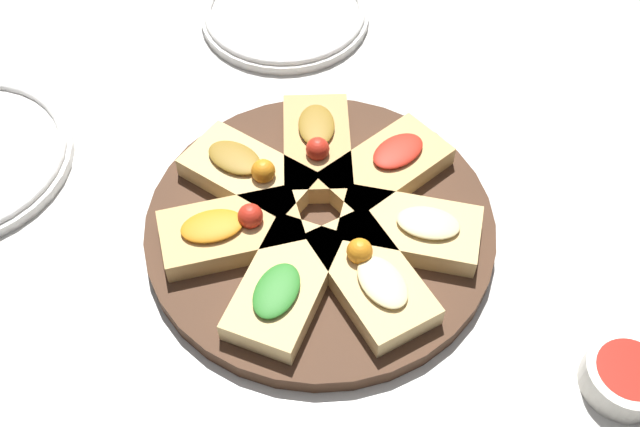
# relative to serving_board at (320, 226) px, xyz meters

# --- Properties ---
(ground_plane) EXTENTS (3.00, 3.00, 0.00)m
(ground_plane) POSITION_rel_serving_board_xyz_m (0.00, 0.00, -0.01)
(ground_plane) COLOR beige
(serving_board) EXTENTS (0.31, 0.31, 0.02)m
(serving_board) POSITION_rel_serving_board_xyz_m (0.00, 0.00, 0.00)
(serving_board) COLOR #422819
(serving_board) RESTS_ON ground_plane
(focaccia_slice_0) EXTENTS (0.13, 0.08, 0.03)m
(focaccia_slice_0) POSITION_rel_serving_board_xyz_m (0.08, 0.01, 0.02)
(focaccia_slice_0) COLOR tan
(focaccia_slice_0) RESTS_ON serving_board
(focaccia_slice_1) EXTENTS (0.11, 0.13, 0.04)m
(focaccia_slice_1) POSITION_rel_serving_board_xyz_m (0.04, 0.07, 0.02)
(focaccia_slice_1) COLOR tan
(focaccia_slice_1) RESTS_ON serving_board
(focaccia_slice_2) EXTENTS (0.10, 0.13, 0.04)m
(focaccia_slice_2) POSITION_rel_serving_board_xyz_m (-0.03, 0.07, 0.02)
(focaccia_slice_2) COLOR #DBB775
(focaccia_slice_2) RESTS_ON serving_board
(focaccia_slice_3) EXTENTS (0.13, 0.09, 0.04)m
(focaccia_slice_3) POSITION_rel_serving_board_xyz_m (-0.07, 0.02, 0.02)
(focaccia_slice_3) COLOR tan
(focaccia_slice_3) RESTS_ON serving_board
(focaccia_slice_4) EXTENTS (0.13, 0.12, 0.03)m
(focaccia_slice_4) POSITION_rel_serving_board_xyz_m (-0.06, -0.05, 0.02)
(focaccia_slice_4) COLOR #DBB775
(focaccia_slice_4) RESTS_ON serving_board
(focaccia_slice_5) EXTENTS (0.07, 0.12, 0.04)m
(focaccia_slice_5) POSITION_rel_serving_board_xyz_m (-0.00, -0.08, 0.02)
(focaccia_slice_5) COLOR #DBB775
(focaccia_slice_5) RESTS_ON serving_board
(focaccia_slice_6) EXTENTS (0.13, 0.13, 0.03)m
(focaccia_slice_6) POSITION_rel_serving_board_xyz_m (0.06, -0.06, 0.02)
(focaccia_slice_6) COLOR #DBB775
(focaccia_slice_6) RESTS_ON serving_board
(plate_right) EXTENTS (0.19, 0.19, 0.02)m
(plate_right) POSITION_rel_serving_board_xyz_m (0.13, 0.28, -0.00)
(plate_right) COLOR white
(plate_right) RESTS_ON ground_plane
(dipping_bowl) EXTENTS (0.07, 0.07, 0.03)m
(dipping_bowl) POSITION_rel_serving_board_xyz_m (0.12, -0.25, 0.01)
(dipping_bowl) COLOR silver
(dipping_bowl) RESTS_ON ground_plane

